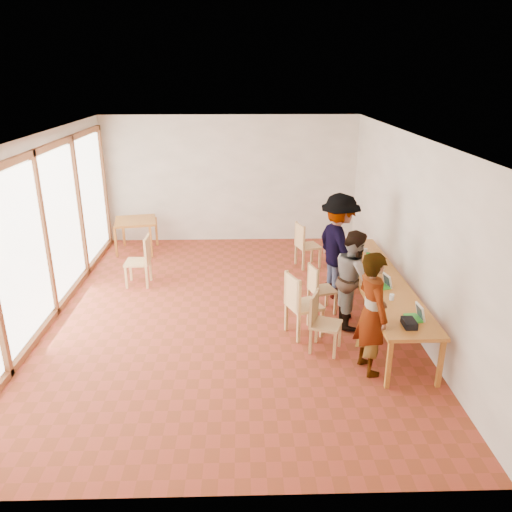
# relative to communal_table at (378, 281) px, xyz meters

# --- Properties ---
(ground) EXTENTS (8.00, 8.00, 0.00)m
(ground) POSITION_rel_communal_table_xyz_m (-2.50, 0.32, -0.70)
(ground) COLOR #983824
(ground) RESTS_ON ground
(wall_back) EXTENTS (6.00, 0.10, 3.00)m
(wall_back) POSITION_rel_communal_table_xyz_m (-2.50, 4.32, 0.80)
(wall_back) COLOR #F0E3CF
(wall_back) RESTS_ON ground
(wall_front) EXTENTS (6.00, 0.10, 3.00)m
(wall_front) POSITION_rel_communal_table_xyz_m (-2.50, -3.68, 0.80)
(wall_front) COLOR #F0E3CF
(wall_front) RESTS_ON ground
(wall_right) EXTENTS (0.10, 8.00, 3.00)m
(wall_right) POSITION_rel_communal_table_xyz_m (0.50, 0.32, 0.80)
(wall_right) COLOR #F0E3CF
(wall_right) RESTS_ON ground
(window_wall) EXTENTS (0.10, 8.00, 3.00)m
(window_wall) POSITION_rel_communal_table_xyz_m (-5.46, 0.32, 0.80)
(window_wall) COLOR white
(window_wall) RESTS_ON ground
(ceiling) EXTENTS (6.00, 8.00, 0.04)m
(ceiling) POSITION_rel_communal_table_xyz_m (-2.50, 0.32, 2.32)
(ceiling) COLOR white
(ceiling) RESTS_ON wall_back
(communal_table) EXTENTS (0.80, 4.00, 0.75)m
(communal_table) POSITION_rel_communal_table_xyz_m (0.00, 0.00, 0.00)
(communal_table) COLOR #B67928
(communal_table) RESTS_ON ground
(side_table) EXTENTS (0.90, 0.90, 0.75)m
(side_table) POSITION_rel_communal_table_xyz_m (-4.67, 3.52, -0.03)
(side_table) COLOR #B67928
(side_table) RESTS_ON ground
(chair_near) EXTENTS (0.55, 0.55, 0.48)m
(chair_near) POSITION_rel_communal_table_xyz_m (-1.10, -0.94, -0.15)
(chair_near) COLOR tan
(chair_near) RESTS_ON ground
(chair_mid) EXTENTS (0.63, 0.63, 0.55)m
(chair_mid) POSITION_rel_communal_table_xyz_m (-1.37, -0.51, -0.07)
(chair_mid) COLOR tan
(chair_mid) RESTS_ON ground
(chair_far) EXTENTS (0.50, 0.50, 0.46)m
(chair_far) POSITION_rel_communal_table_xyz_m (-0.96, 0.27, -0.17)
(chair_far) COLOR tan
(chair_far) RESTS_ON ground
(chair_empty) EXTENTS (0.56, 0.56, 0.51)m
(chair_empty) POSITION_rel_communal_table_xyz_m (-0.94, 2.42, -0.12)
(chair_empty) COLOR tan
(chair_empty) RESTS_ON ground
(chair_spare) EXTENTS (0.46, 0.46, 0.52)m
(chair_spare) POSITION_rel_communal_table_xyz_m (-4.16, 1.57, -0.10)
(chair_spare) COLOR tan
(chair_spare) RESTS_ON ground
(person_near) EXTENTS (0.56, 0.72, 1.75)m
(person_near) POSITION_rel_communal_table_xyz_m (-0.50, -1.50, 0.17)
(person_near) COLOR gray
(person_near) RESTS_ON ground
(person_mid) EXTENTS (0.62, 0.79, 1.60)m
(person_mid) POSITION_rel_communal_table_xyz_m (-0.44, -0.12, 0.10)
(person_mid) COLOR gray
(person_mid) RESTS_ON ground
(person_far) EXTENTS (1.03, 1.40, 1.93)m
(person_far) POSITION_rel_communal_table_xyz_m (-0.49, 0.96, 0.26)
(person_far) COLOR gray
(person_far) RESTS_ON ground
(laptop_near) EXTENTS (0.24, 0.27, 0.21)m
(laptop_near) POSITION_rel_communal_table_xyz_m (0.14, -1.45, 0.11)
(laptop_near) COLOR green
(laptop_near) RESTS_ON communal_table
(laptop_mid) EXTENTS (0.26, 0.28, 0.21)m
(laptop_mid) POSITION_rel_communal_table_xyz_m (-0.01, -0.35, 0.10)
(laptop_mid) COLOR green
(laptop_mid) RESTS_ON communal_table
(laptop_far) EXTENTS (0.32, 0.33, 0.23)m
(laptop_far) POSITION_rel_communal_table_xyz_m (0.04, 0.40, 0.11)
(laptop_far) COLOR green
(laptop_far) RESTS_ON communal_table
(yellow_mug) EXTENTS (0.15, 0.15, 0.10)m
(yellow_mug) POSITION_rel_communal_table_xyz_m (-0.21, 0.94, 0.10)
(yellow_mug) COLOR gold
(yellow_mug) RESTS_ON communal_table
(green_bottle) EXTENTS (0.07, 0.07, 0.28)m
(green_bottle) POSITION_rel_communal_table_xyz_m (-0.09, 0.44, 0.19)
(green_bottle) COLOR #14731F
(green_bottle) RESTS_ON communal_table
(clear_glass) EXTENTS (0.07, 0.07, 0.09)m
(clear_glass) POSITION_rel_communal_table_xyz_m (-0.03, -0.83, 0.09)
(clear_glass) COLOR silver
(clear_glass) RESTS_ON communal_table
(condiment_cup) EXTENTS (0.08, 0.08, 0.06)m
(condiment_cup) POSITION_rel_communal_table_xyz_m (0.07, 1.26, 0.08)
(condiment_cup) COLOR white
(condiment_cup) RESTS_ON communal_table
(pink_phone) EXTENTS (0.05, 0.10, 0.01)m
(pink_phone) POSITION_rel_communal_table_xyz_m (-0.21, -0.23, 0.05)
(pink_phone) COLOR #C03152
(pink_phone) RESTS_ON communal_table
(black_pouch) EXTENTS (0.16, 0.26, 0.09)m
(black_pouch) POSITION_rel_communal_table_xyz_m (-0.03, -1.65, 0.09)
(black_pouch) COLOR black
(black_pouch) RESTS_ON communal_table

